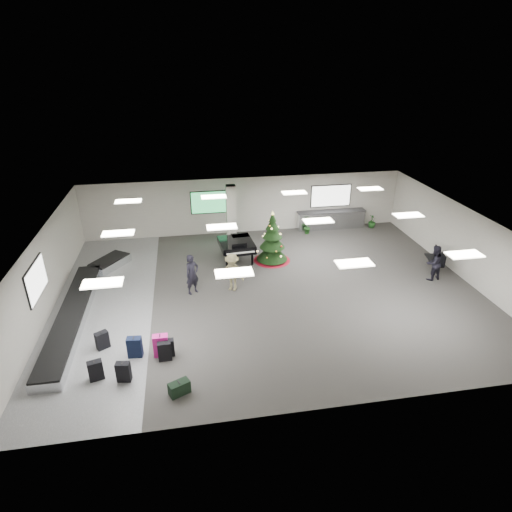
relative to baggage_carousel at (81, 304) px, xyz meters
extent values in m
plane|color=#393733|center=(7.84, 0.08, -0.21)|extent=(18.00, 18.00, 0.00)
cube|color=#BAB3AA|center=(7.84, 7.08, 1.39)|extent=(18.00, 0.02, 3.20)
cube|color=#BAB3AA|center=(7.84, -6.92, 1.39)|extent=(18.00, 0.02, 3.20)
cube|color=#BAB3AA|center=(-1.16, 0.08, 1.39)|extent=(0.02, 14.00, 3.20)
cube|color=#BAB3AA|center=(16.84, 0.08, 1.39)|extent=(0.02, 14.00, 3.20)
cube|color=silver|center=(7.84, 0.08, 2.99)|extent=(18.00, 14.00, 0.02)
cube|color=slate|center=(0.84, 0.08, -0.21)|extent=(4.00, 14.00, 0.01)
cube|color=beige|center=(6.84, 5.68, 1.39)|extent=(0.50, 0.50, 3.20)
cube|color=green|center=(5.84, 7.03, 1.69)|extent=(2.20, 0.08, 1.30)
cube|color=white|center=(12.84, 7.03, 1.69)|extent=(2.40, 0.08, 1.30)
cube|color=white|center=(-1.11, -0.92, 1.69)|extent=(0.08, 2.10, 1.30)
cube|color=white|center=(1.84, -3.92, 2.93)|extent=(1.20, 0.60, 0.04)
cube|color=white|center=(1.84, 0.08, 2.93)|extent=(1.20, 0.60, 0.04)
cube|color=white|center=(1.84, 4.08, 2.93)|extent=(1.20, 0.60, 0.04)
cube|color=white|center=(5.84, -3.92, 2.93)|extent=(1.20, 0.60, 0.04)
cube|color=white|center=(5.84, 0.08, 2.93)|extent=(1.20, 0.60, 0.04)
cube|color=white|center=(5.84, 4.08, 2.93)|extent=(1.20, 0.60, 0.04)
cube|color=white|center=(9.84, -3.92, 2.93)|extent=(1.20, 0.60, 0.04)
cube|color=white|center=(9.84, 0.08, 2.93)|extent=(1.20, 0.60, 0.04)
cube|color=white|center=(9.84, 4.08, 2.93)|extent=(1.20, 0.60, 0.04)
cube|color=white|center=(13.84, -3.92, 2.93)|extent=(1.20, 0.60, 0.04)
cube|color=white|center=(13.84, 0.08, 2.93)|extent=(1.20, 0.60, 0.04)
cube|color=white|center=(13.84, 4.08, 2.93)|extent=(1.20, 0.60, 0.04)
cube|color=silver|center=(-0.16, -0.92, -0.02)|extent=(1.00, 8.00, 0.38)
cube|color=black|center=(-0.16, -0.92, 0.19)|extent=(0.95, 7.90, 0.05)
cube|color=silver|center=(0.64, 3.68, -0.02)|extent=(1.97, 2.21, 0.38)
cube|color=black|center=(0.64, 3.68, 0.19)|extent=(1.87, 2.10, 0.05)
cube|color=silver|center=(12.84, 6.73, 0.31)|extent=(4.00, 0.60, 1.05)
cube|color=#2E2E31|center=(12.84, 6.73, 0.85)|extent=(4.05, 0.65, 0.04)
cube|color=black|center=(2.18, -4.70, 0.13)|extent=(0.47, 0.31, 0.68)
cube|color=black|center=(2.18, -4.70, 0.48)|extent=(0.05, 0.15, 0.02)
cube|color=black|center=(3.43, -3.87, 0.13)|extent=(0.45, 0.25, 0.69)
cube|color=black|center=(3.43, -3.87, 0.48)|extent=(0.04, 0.14, 0.02)
cube|color=#D01B84|center=(3.31, -3.61, 0.19)|extent=(0.51, 0.29, 0.80)
cube|color=black|center=(3.31, -3.61, 0.60)|extent=(0.03, 0.17, 0.02)
cube|color=black|center=(3.54, -3.66, 0.10)|extent=(0.43, 0.26, 0.63)
cube|color=black|center=(3.54, -3.66, 0.43)|extent=(0.04, 0.14, 0.02)
cube|color=black|center=(2.43, -3.51, 0.16)|extent=(0.51, 0.33, 0.75)
cube|color=black|center=(2.43, -3.51, 0.55)|extent=(0.05, 0.17, 0.02)
cube|color=black|center=(1.30, -4.48, 0.13)|extent=(0.51, 0.37, 0.68)
cube|color=black|center=(1.30, -4.48, 0.48)|extent=(0.07, 0.15, 0.02)
cube|color=black|center=(3.90, -5.57, 0.00)|extent=(0.71, 0.56, 0.42)
cube|color=black|center=(3.90, -5.57, 0.22)|extent=(0.11, 0.19, 0.02)
cube|color=black|center=(1.26, -2.86, 0.11)|extent=(0.51, 0.45, 0.65)
cube|color=black|center=(1.26, -2.86, 0.45)|extent=(0.11, 0.14, 0.02)
cone|color=maroon|center=(8.55, 3.05, -0.16)|extent=(1.83, 1.83, 0.12)
cylinder|color=#3F2819|center=(8.55, 3.05, 0.03)|extent=(0.12, 0.12, 0.48)
cone|color=black|center=(8.55, 3.05, 0.32)|extent=(1.54, 1.54, 0.87)
cone|color=black|center=(8.55, 3.05, 0.90)|extent=(1.25, 1.25, 0.77)
cone|color=black|center=(8.55, 3.05, 1.38)|extent=(0.96, 0.96, 0.67)
cone|color=black|center=(8.55, 3.05, 1.76)|extent=(0.67, 0.67, 0.58)
cone|color=black|center=(8.55, 3.05, 2.10)|extent=(0.39, 0.39, 0.43)
cone|color=#FFE566|center=(8.55, 3.05, 2.31)|extent=(0.15, 0.15, 0.17)
cube|color=black|center=(6.81, 3.42, 0.65)|extent=(1.77, 1.96, 0.29)
cube|color=black|center=(6.89, 2.43, 0.56)|extent=(1.54, 0.43, 0.10)
cube|color=white|center=(6.89, 2.40, 0.63)|extent=(1.37, 0.25, 0.02)
cube|color=black|center=(6.87, 2.69, 0.86)|extent=(0.73, 0.09, 0.23)
cylinder|color=black|center=(6.24, 2.64, 0.14)|extent=(0.10, 0.10, 0.71)
cylinder|color=black|center=(7.50, 2.74, 0.14)|extent=(0.10, 0.10, 0.71)
cylinder|color=black|center=(6.75, 4.16, 0.14)|extent=(0.10, 0.10, 0.71)
cube|color=black|center=(16.06, 0.91, 0.20)|extent=(0.81, 1.54, 0.06)
cylinder|color=black|center=(16.06, 0.32, -0.02)|extent=(0.06, 0.06, 0.39)
cylinder|color=black|center=(16.06, 1.49, -0.02)|extent=(0.06, 0.06, 0.39)
cube|color=black|center=(16.28, 0.91, 0.47)|extent=(0.38, 1.44, 0.49)
imported|color=black|center=(4.54, 0.49, 0.68)|extent=(0.78, 0.72, 1.79)
imported|color=olive|center=(6.25, 0.46, 0.64)|extent=(1.28, 1.09, 1.72)
imported|color=black|center=(15.36, -0.12, 0.62)|extent=(0.93, 0.80, 1.67)
imported|color=#15421C|center=(11.29, 6.14, 0.19)|extent=(0.54, 0.48, 0.81)
imported|color=#15421C|center=(15.31, 6.44, 0.18)|extent=(0.48, 0.48, 0.79)
camera|label=1|loc=(4.51, -15.82, 9.21)|focal=30.00mm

